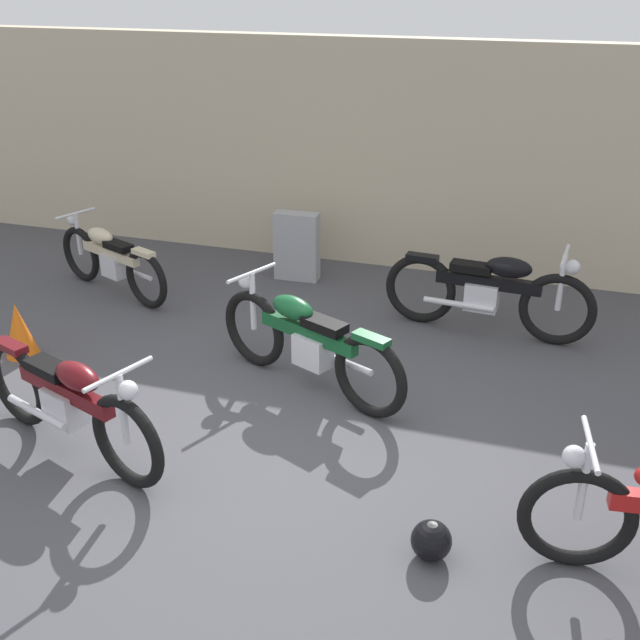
# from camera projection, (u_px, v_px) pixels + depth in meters

# --- Properties ---
(ground_plane) EXTENTS (40.00, 40.00, 0.00)m
(ground_plane) POSITION_uv_depth(u_px,v_px,m) (263.00, 464.00, 5.89)
(ground_plane) COLOR #47474C
(building_wall) EXTENTS (18.00, 0.30, 2.75)m
(building_wall) POSITION_uv_depth(u_px,v_px,m) (397.00, 157.00, 9.24)
(building_wall) COLOR beige
(building_wall) RESTS_ON ground_plane
(stone_marker) EXTENTS (0.54, 0.22, 0.83)m
(stone_marker) POSITION_uv_depth(u_px,v_px,m) (297.00, 246.00, 9.16)
(stone_marker) COLOR #9E9EA3
(stone_marker) RESTS_ON ground_plane
(helmet) EXTENTS (0.27, 0.27, 0.27)m
(helmet) POSITION_uv_depth(u_px,v_px,m) (431.00, 540.00, 4.91)
(helmet) COLOR black
(helmet) RESTS_ON ground_plane
(traffic_cone) EXTENTS (0.32, 0.32, 0.55)m
(traffic_cone) POSITION_uv_depth(u_px,v_px,m) (19.00, 330.00, 7.40)
(traffic_cone) COLOR orange
(traffic_cone) RESTS_ON ground_plane
(motorcycle_black) EXTENTS (2.17, 0.61, 0.97)m
(motorcycle_black) POSITION_uv_depth(u_px,v_px,m) (489.00, 291.00, 7.77)
(motorcycle_black) COLOR black
(motorcycle_black) RESTS_ON ground_plane
(motorcycle_cream) EXTENTS (1.81, 0.90, 0.86)m
(motorcycle_cream) POSITION_uv_depth(u_px,v_px,m) (111.00, 260.00, 8.75)
(motorcycle_cream) COLOR black
(motorcycle_cream) RESTS_ON ground_plane
(motorcycle_green) EXTENTS (2.00, 1.03, 0.96)m
(motorcycle_green) POSITION_uv_depth(u_px,v_px,m) (307.00, 342.00, 6.76)
(motorcycle_green) COLOR black
(motorcycle_green) RESTS_ON ground_plane
(motorcycle_maroon) EXTENTS (2.04, 0.92, 0.96)m
(motorcycle_maroon) POSITION_uv_depth(u_px,v_px,m) (69.00, 402.00, 5.84)
(motorcycle_maroon) COLOR black
(motorcycle_maroon) RESTS_ON ground_plane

